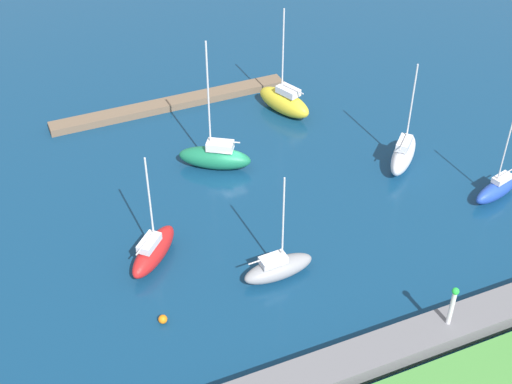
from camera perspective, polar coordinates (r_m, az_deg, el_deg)
The scene contains 11 objects.
water at distance 72.78m, azimuth -1.90°, elevation 1.82°, with size 160.00×160.00×0.00m, color navy.
pier_dock at distance 83.24m, azimuth -6.83°, elevation 7.02°, with size 27.73×2.04×0.83m, color brown.
breakwater at distance 54.79m, azimuth 8.79°, elevation -13.03°, with size 57.64×3.06×1.59m, color slate.
harbor_beacon at distance 55.74m, azimuth 15.45°, elevation -8.58°, with size 0.56×0.56×3.73m.
sailboat_gray_east_end at distance 60.35m, azimuth 1.78°, elevation -6.06°, with size 6.43×2.43×10.39m.
sailboat_white_along_channel at distance 73.96m, azimuth 11.71°, elevation 3.03°, with size 6.26×6.15×11.45m.
sailboat_red_far_north at distance 62.21m, azimuth -8.22°, elevation -4.64°, with size 6.14×6.24×10.76m.
sailboat_blue_lone_north at distance 72.29m, azimuth 18.71°, elevation 0.23°, with size 5.99×3.03×9.04m.
sailboat_green_by_breakwater at distance 72.43m, azimuth -3.29°, elevation 2.85°, with size 7.57×6.02×14.06m.
sailboat_yellow_lone_south at distance 81.15m, azimuth 2.28°, elevation 7.26°, with size 4.94×7.62×12.44m.
mooring_buoy_orange at distance 57.71m, azimuth -7.46°, elevation -10.06°, with size 0.73×0.73×0.73m, color orange.
Camera 1 is at (20.80, 54.83, 43.09)m, focal length 49.99 mm.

